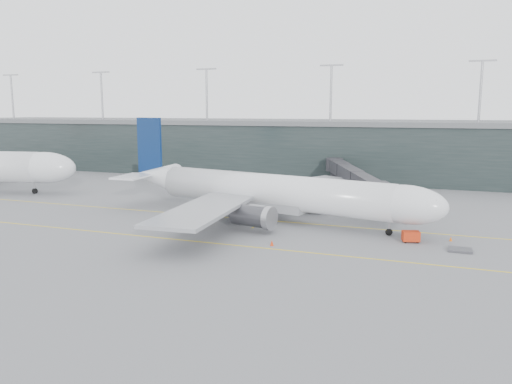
% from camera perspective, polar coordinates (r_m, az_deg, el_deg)
% --- Properties ---
extents(ground, '(320.00, 320.00, 0.00)m').
position_cam_1_polar(ground, '(88.06, -1.25, -2.47)').
color(ground, '#5D5D62').
rests_on(ground, ground).
extents(taxiline_a, '(160.00, 0.25, 0.02)m').
position_cam_1_polar(taxiline_a, '(84.43, -2.23, -2.98)').
color(taxiline_a, yellow).
rests_on(taxiline_a, ground).
extents(taxiline_b, '(160.00, 0.25, 0.02)m').
position_cam_1_polar(taxiline_b, '(70.29, -7.17, -5.59)').
color(taxiline_b, yellow).
rests_on(taxiline_b, ground).
extents(taxiline_lead_main, '(0.25, 60.00, 0.02)m').
position_cam_1_polar(taxiline_lead_main, '(105.27, 5.23, -0.54)').
color(taxiline_lead_main, yellow).
rests_on(taxiline_lead_main, ground).
extents(taxiline_lead_adj, '(0.25, 60.00, 0.02)m').
position_cam_1_polar(taxiline_lead_adj, '(147.20, -26.48, 1.35)').
color(taxiline_lead_adj, yellow).
rests_on(taxiline_lead_adj, ground).
extents(terminal, '(240.00, 36.00, 29.00)m').
position_cam_1_polar(terminal, '(142.20, 7.24, 5.09)').
color(terminal, black).
rests_on(terminal, ground).
extents(main_aircraft, '(58.80, 54.37, 16.61)m').
position_cam_1_polar(main_aircraft, '(82.65, 1.49, 0.04)').
color(main_aircraft, silver).
rests_on(main_aircraft, ground).
extents(jet_bridge, '(18.83, 43.83, 6.66)m').
position_cam_1_polar(jet_bridge, '(105.58, 11.76, 2.06)').
color(jet_bridge, '#29282D').
rests_on(jet_bridge, ground).
extents(gse_cart, '(2.62, 2.04, 1.57)m').
position_cam_1_polar(gse_cart, '(72.22, 17.27, -4.83)').
color(gse_cart, '#B92A0D').
rests_on(gse_cart, ground).
extents(baggage_dolly, '(2.97, 2.39, 0.29)m').
position_cam_1_polar(baggage_dolly, '(70.12, 22.29, -6.13)').
color(baggage_dolly, '#3C3C41').
rests_on(baggage_dolly, ground).
extents(uld_a, '(2.21, 1.94, 1.73)m').
position_cam_1_polar(uld_a, '(98.60, -1.52, -0.65)').
color(uld_a, '#35363A').
rests_on(uld_a, ground).
extents(uld_b, '(2.64, 2.36, 2.00)m').
position_cam_1_polar(uld_b, '(98.47, -0.87, -0.57)').
color(uld_b, '#35363A').
rests_on(uld_b, ground).
extents(uld_c, '(2.33, 2.07, 1.78)m').
position_cam_1_polar(uld_c, '(98.80, 0.65, -0.61)').
color(uld_c, '#35363A').
rests_on(uld_c, ground).
extents(cone_nose, '(0.42, 0.42, 0.67)m').
position_cam_1_polar(cone_nose, '(74.86, 21.38, -4.99)').
color(cone_nose, '#E75E0C').
rests_on(cone_nose, ground).
extents(cone_wing_stbd, '(0.49, 0.49, 0.78)m').
position_cam_1_polar(cone_wing_stbd, '(67.46, 1.83, -5.83)').
color(cone_wing_stbd, red).
rests_on(cone_wing_stbd, ground).
extents(cone_wing_port, '(0.49, 0.49, 0.78)m').
position_cam_1_polar(cone_wing_port, '(94.58, 5.38, -1.44)').
color(cone_wing_port, '#F9470D').
rests_on(cone_wing_port, ground).
extents(cone_tail, '(0.41, 0.41, 0.65)m').
position_cam_1_polar(cone_tail, '(79.60, -9.07, -3.62)').
color(cone_tail, orange).
rests_on(cone_tail, ground).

